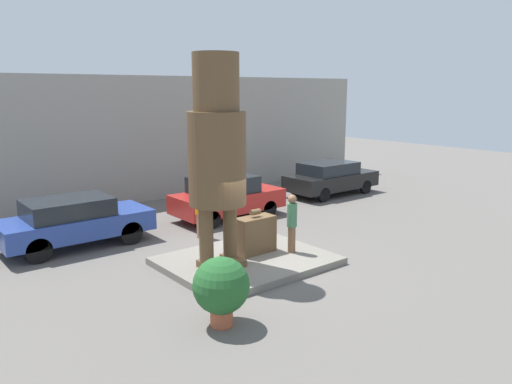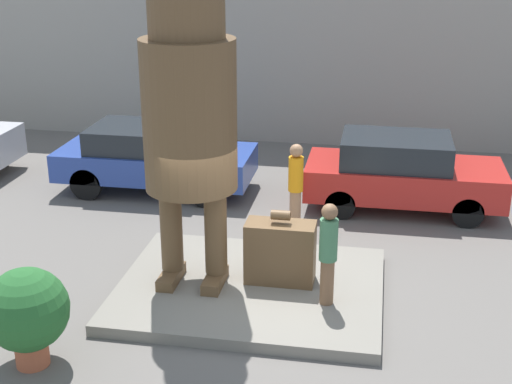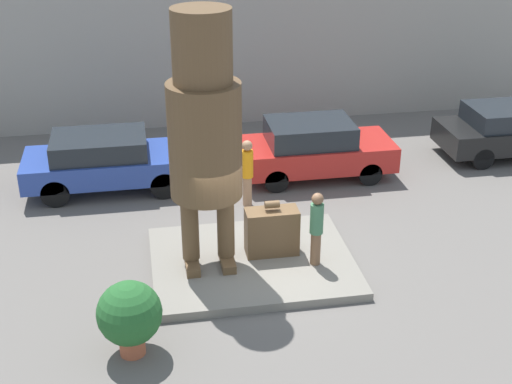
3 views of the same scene
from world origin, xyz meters
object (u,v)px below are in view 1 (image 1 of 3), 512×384
(parked_car_blue, at_px, (74,221))
(worker_hivis, at_px, (200,209))
(giant_suitcase, at_px, (255,235))
(parked_car_red, at_px, (227,196))
(statue_figure, at_px, (217,145))
(parked_car_black, at_px, (331,177))
(planter_pot, at_px, (221,287))
(tourist, at_px, (292,221))

(parked_car_blue, relative_size, worker_hivis, 2.51)
(giant_suitcase, distance_m, parked_car_red, 4.57)
(giant_suitcase, xyz_separation_m, parked_car_red, (1.98, 4.12, 0.11))
(statue_figure, height_order, parked_car_red, statue_figure)
(parked_car_blue, distance_m, parked_car_red, 5.51)
(parked_car_black, relative_size, planter_pot, 3.07)
(giant_suitcase, height_order, planter_pot, giant_suitcase)
(tourist, bearing_deg, giant_suitcase, 143.30)
(statue_figure, height_order, parked_car_blue, statue_figure)
(giant_suitcase, height_order, parked_car_blue, parked_car_blue)
(parked_car_blue, relative_size, parked_car_black, 0.99)
(statue_figure, distance_m, parked_car_red, 6.03)
(tourist, bearing_deg, parked_car_red, 76.16)
(parked_car_blue, xyz_separation_m, planter_pot, (0.48, -6.98, 0.01))
(parked_car_blue, height_order, worker_hivis, worker_hivis)
(tourist, bearing_deg, worker_hivis, 105.34)
(parked_car_red, bearing_deg, giant_suitcase, -115.67)
(parked_car_red, xyz_separation_m, planter_pot, (-5.03, -6.82, 0.00))
(worker_hivis, bearing_deg, parked_car_red, 34.60)
(statue_figure, height_order, parked_car_black, statue_figure)
(tourist, bearing_deg, planter_pot, -151.57)
(statue_figure, height_order, planter_pot, statue_figure)
(giant_suitcase, bearing_deg, parked_car_blue, 129.47)
(giant_suitcase, relative_size, tourist, 0.76)
(tourist, distance_m, parked_car_black, 8.90)
(giant_suitcase, xyz_separation_m, parked_car_blue, (-3.52, 4.28, 0.10))
(tourist, height_order, parked_car_black, tourist)
(giant_suitcase, xyz_separation_m, planter_pot, (-3.04, -2.70, 0.12))
(parked_car_red, bearing_deg, tourist, -103.84)
(planter_pot, distance_m, worker_hivis, 6.15)
(statue_figure, relative_size, giant_suitcase, 4.30)
(giant_suitcase, relative_size, worker_hivis, 0.72)
(parked_car_blue, xyz_separation_m, parked_car_black, (11.55, 0.32, -0.03))
(statue_figure, distance_m, parked_car_blue, 5.57)
(tourist, relative_size, parked_car_red, 0.40)
(parked_car_black, bearing_deg, parked_car_red, -175.51)
(parked_car_blue, bearing_deg, parked_car_red, -1.63)
(parked_car_blue, bearing_deg, worker_hivis, -24.79)
(giant_suitcase, distance_m, worker_hivis, 2.71)
(statue_figure, height_order, worker_hivis, statue_figure)
(statue_figure, distance_m, tourist, 3.16)
(giant_suitcase, height_order, parked_car_black, parked_car_black)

